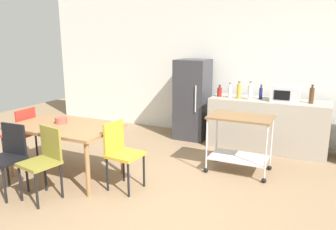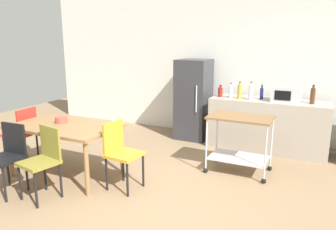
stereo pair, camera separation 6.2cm
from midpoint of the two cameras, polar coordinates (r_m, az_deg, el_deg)
The scene contains 18 objects.
ground_plane at distance 4.11m, azimuth -2.33°, elevation -15.01°, with size 12.00×12.00×0.00m, color #8C7051.
back_wall at distance 6.63m, azimuth 10.93°, elevation 8.75°, with size 8.40×0.12×2.90m, color silver.
kitchen_counter at distance 6.03m, azimuth 17.26°, elevation -1.71°, with size 2.00×0.64×0.90m, color #A89E8E.
dining_table at distance 4.85m, azimuth -17.16°, elevation -2.58°, with size 1.50×0.90×0.75m.
chair_red at distance 5.61m, azimuth -23.73°, elevation -2.63°, with size 0.42×0.42×0.89m.
chair_olive at distance 4.31m, azimuth -20.53°, elevation -6.97°, with size 0.47×0.47×0.89m.
chair_mustard at distance 4.33m, azimuth -7.88°, elevation -6.12°, with size 0.43×0.43×0.89m.
chair_black at distance 4.62m, azimuth -25.77°, elevation -6.09°, with size 0.41×0.41×0.89m.
refrigerator at distance 6.41m, azimuth 4.73°, elevation 2.71°, with size 0.60×0.63×1.55m.
kitchen_cart at distance 4.89m, azimuth 12.74°, elevation -3.38°, with size 0.91×0.57×0.85m.
bottle_sparkling_water at distance 6.06m, azimuth 9.40°, elevation 4.00°, with size 0.08×0.08×0.21m.
bottle_soda at distance 5.97m, azimuth 11.15°, elevation 3.99°, with size 0.07×0.07×0.27m.
bottle_soy_sauce at distance 5.91m, azimuth 12.67°, elevation 4.05°, with size 0.08×0.08×0.30m.
bottle_vinegar at distance 5.86m, azimuth 14.53°, elevation 3.89°, with size 0.08×0.08×0.31m.
bottle_hot_sauce at distance 5.97m, azimuth 16.29°, elevation 3.67°, with size 0.06×0.06×0.25m.
microwave at distance 5.84m, azimuth 20.23°, elevation 3.44°, with size 0.46×0.35×0.26m.
bottle_sesame_oil at distance 5.82m, azimuth 24.18°, elevation 3.10°, with size 0.08×0.08×0.31m.
fruit_bowl at distance 4.96m, azimuth -17.76°, elevation -0.82°, with size 0.17×0.17×0.09m, color #B24C3F.
Camera 2 is at (1.76, -3.17, 1.95)m, focal length 34.97 mm.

